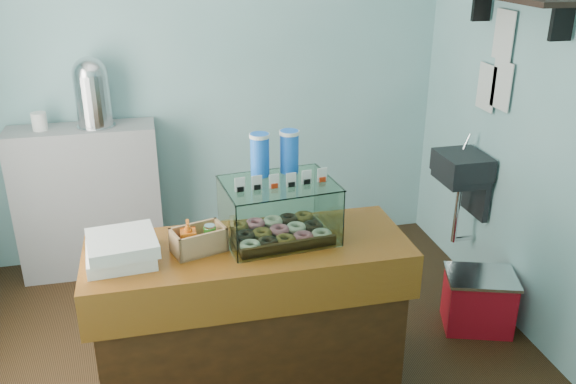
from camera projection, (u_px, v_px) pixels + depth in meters
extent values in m
plane|color=black|center=(245.00, 361.00, 3.59)|extent=(3.50, 3.50, 0.00)
cube|color=#76ADAD|center=(206.00, 72.00, 4.39)|extent=(3.50, 0.04, 2.80)
cube|color=#76ADAD|center=(319.00, 291.00, 1.70)|extent=(3.50, 0.04, 2.80)
cube|color=#76ADAD|center=(547.00, 112.00, 3.41)|extent=(0.04, 3.00, 2.80)
cube|color=black|center=(462.00, 165.00, 4.06)|extent=(0.30, 0.35, 0.15)
cube|color=black|center=(476.00, 191.00, 4.16)|extent=(0.04, 0.30, 0.35)
cylinder|color=silver|center=(467.00, 142.00, 4.12)|extent=(0.02, 0.02, 0.12)
cylinder|color=silver|center=(457.00, 212.00, 4.20)|extent=(0.04, 0.04, 0.45)
cube|color=black|center=(562.00, 23.00, 3.10)|extent=(0.12, 0.03, 0.18)
cube|color=black|center=(482.00, 6.00, 3.82)|extent=(0.12, 0.03, 0.18)
cube|color=silver|center=(502.00, 86.00, 3.78)|extent=(0.01, 0.21, 0.30)
cube|color=silver|center=(486.00, 87.00, 3.96)|extent=(0.01, 0.21, 0.30)
cube|color=silver|center=(504.00, 35.00, 3.71)|extent=(0.01, 0.21, 0.30)
cube|color=#401F0C|center=(251.00, 326.00, 3.20)|extent=(1.50, 0.56, 0.84)
cube|color=#501D0A|center=(249.00, 250.00, 3.03)|extent=(1.60, 0.60, 0.06)
cube|color=#501D0A|center=(259.00, 301.00, 2.82)|extent=(1.60, 0.04, 0.18)
cube|color=gray|center=(90.00, 201.00, 4.37)|extent=(1.00, 0.32, 1.10)
cube|color=#321A0F|center=(279.00, 235.00, 3.09)|extent=(0.51, 0.39, 0.02)
torus|color=beige|center=(251.00, 246.00, 2.93)|extent=(0.10, 0.10, 0.03)
torus|color=black|center=(269.00, 243.00, 2.95)|extent=(0.10, 0.10, 0.03)
torus|color=brown|center=(286.00, 240.00, 2.98)|extent=(0.10, 0.10, 0.03)
torus|color=#D66489|center=(303.00, 237.00, 3.01)|extent=(0.10, 0.10, 0.03)
torus|color=beige|center=(320.00, 235.00, 3.03)|extent=(0.10, 0.10, 0.03)
torus|color=black|center=(245.00, 236.00, 3.02)|extent=(0.10, 0.10, 0.03)
torus|color=brown|center=(262.00, 233.00, 3.05)|extent=(0.10, 0.10, 0.03)
torus|color=#D66489|center=(279.00, 230.00, 3.08)|extent=(0.10, 0.10, 0.03)
torus|color=beige|center=(296.00, 228.00, 3.10)|extent=(0.10, 0.10, 0.03)
torus|color=black|center=(312.00, 225.00, 3.13)|extent=(0.10, 0.10, 0.03)
torus|color=brown|center=(239.00, 226.00, 3.12)|extent=(0.10, 0.10, 0.03)
torus|color=#D66489|center=(256.00, 224.00, 3.15)|extent=(0.10, 0.10, 0.03)
torus|color=beige|center=(273.00, 221.00, 3.17)|extent=(0.10, 0.10, 0.03)
torus|color=black|center=(289.00, 219.00, 3.20)|extent=(0.10, 0.10, 0.03)
torus|color=brown|center=(305.00, 217.00, 3.23)|extent=(0.10, 0.10, 0.03)
cube|color=white|center=(292.00, 227.00, 2.87)|extent=(0.53, 0.06, 0.29)
cube|color=white|center=(268.00, 196.00, 3.20)|extent=(0.53, 0.06, 0.29)
cube|color=white|center=(227.00, 218.00, 2.96)|extent=(0.05, 0.39, 0.29)
cube|color=white|center=(328.00, 204.00, 3.11)|extent=(0.05, 0.39, 0.29)
cube|color=white|center=(279.00, 183.00, 2.98)|extent=(0.58, 0.45, 0.01)
cube|color=silver|center=(240.00, 185.00, 2.86)|extent=(0.05, 0.01, 0.07)
cube|color=black|center=(240.00, 190.00, 2.87)|extent=(0.03, 0.02, 0.02)
cube|color=silver|center=(257.00, 183.00, 2.88)|extent=(0.05, 0.01, 0.07)
cube|color=black|center=(257.00, 187.00, 2.89)|extent=(0.03, 0.02, 0.02)
cube|color=silver|center=(274.00, 181.00, 2.91)|extent=(0.05, 0.01, 0.07)
cube|color=#B82C0E|center=(274.00, 185.00, 2.92)|extent=(0.03, 0.02, 0.02)
cube|color=silver|center=(290.00, 179.00, 2.93)|extent=(0.05, 0.01, 0.07)
cube|color=black|center=(290.00, 183.00, 2.94)|extent=(0.03, 0.02, 0.02)
cube|color=silver|center=(306.00, 177.00, 2.96)|extent=(0.05, 0.01, 0.07)
cube|color=black|center=(306.00, 181.00, 2.96)|extent=(0.03, 0.02, 0.02)
cube|color=silver|center=(322.00, 175.00, 2.98)|extent=(0.05, 0.01, 0.07)
cube|color=#B82C0E|center=(322.00, 179.00, 2.99)|extent=(0.03, 0.02, 0.02)
cylinder|color=blue|center=(260.00, 155.00, 3.02)|extent=(0.09, 0.09, 0.22)
cylinder|color=white|center=(259.00, 136.00, 2.98)|extent=(0.10, 0.10, 0.02)
cylinder|color=blue|center=(289.00, 152.00, 3.07)|extent=(0.09, 0.09, 0.22)
cylinder|color=white|center=(289.00, 133.00, 3.03)|extent=(0.10, 0.10, 0.02)
cube|color=tan|center=(199.00, 250.00, 2.95)|extent=(0.28, 0.22, 0.01)
cube|color=tan|center=(204.00, 245.00, 2.88)|extent=(0.24, 0.09, 0.12)
cube|color=tan|center=(193.00, 234.00, 2.99)|extent=(0.24, 0.09, 0.12)
cube|color=tan|center=(175.00, 245.00, 2.88)|extent=(0.06, 0.15, 0.12)
cube|color=tan|center=(221.00, 234.00, 2.99)|extent=(0.06, 0.15, 0.12)
imported|color=#D96014|center=(188.00, 236.00, 2.90)|extent=(0.09, 0.09, 0.16)
cylinder|color=green|center=(210.00, 237.00, 2.96)|extent=(0.06, 0.06, 0.10)
cylinder|color=silver|center=(210.00, 226.00, 2.94)|extent=(0.05, 0.05, 0.01)
cube|color=white|center=(121.00, 254.00, 2.86)|extent=(0.33, 0.33, 0.06)
cube|color=white|center=(122.00, 243.00, 2.83)|extent=(0.35, 0.35, 0.06)
cylinder|color=silver|center=(97.00, 126.00, 4.18)|extent=(0.26, 0.26, 0.01)
cylinder|color=silver|center=(93.00, 100.00, 4.11)|extent=(0.23, 0.23, 0.35)
sphere|color=silver|center=(90.00, 74.00, 4.04)|extent=(0.23, 0.23, 0.23)
cube|color=red|center=(478.00, 302.00, 3.84)|extent=(0.48, 0.41, 0.35)
cube|color=silver|center=(482.00, 277.00, 3.77)|extent=(0.50, 0.44, 0.02)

